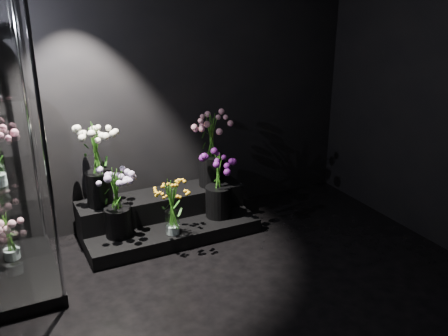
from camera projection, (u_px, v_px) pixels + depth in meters
floor at (272, 319)px, 3.71m from camera, size 4.00×4.00×0.00m
wall_back at (170, 84)px, 4.89m from camera, size 4.00×0.00×4.00m
display_riser at (166, 217)px, 4.96m from camera, size 1.67×0.74×0.37m
bouquet_orange_bells at (172, 206)px, 4.56m from camera, size 0.32×0.32×0.55m
bouquet_lilac at (116, 199)px, 4.50m from camera, size 0.36×0.36×0.66m
bouquet_purple at (218, 183)px, 4.89m from camera, size 0.42×0.42×0.64m
bouquet_cream_roses at (97, 160)px, 4.55m from camera, size 0.42×0.42×0.79m
bouquet_pink_roses at (212, 147)px, 5.03m from camera, size 0.37×0.37×0.74m
bouquet_case_base_pink at (9, 234)px, 4.22m from camera, size 0.33×0.33×0.44m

